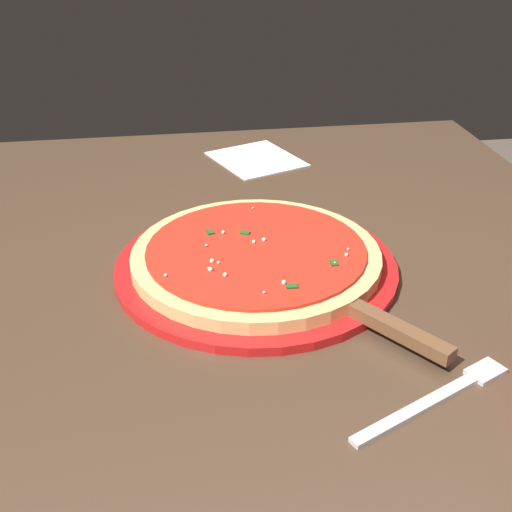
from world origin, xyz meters
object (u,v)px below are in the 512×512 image
at_px(serving_plate, 256,266).
at_px(fork, 440,396).
at_px(pizza, 256,256).
at_px(napkin_folded_right, 256,159).
at_px(pizza_server, 364,314).

distance_m(serving_plate, fork, 0.29).
height_order(pizza, fork, pizza).
xyz_separation_m(pizza, napkin_folded_right, (-0.37, 0.06, -0.02)).
relative_size(pizza_server, napkin_folded_right, 1.41).
xyz_separation_m(pizza_server, fork, (0.12, 0.04, -0.01)).
bearing_deg(pizza_server, pizza, -144.85).
xyz_separation_m(pizza_server, napkin_folded_right, (-0.50, -0.04, -0.01)).
bearing_deg(fork, napkin_folded_right, -173.23).
distance_m(pizza_server, napkin_folded_right, 0.51).
distance_m(serving_plate, pizza, 0.02).
xyz_separation_m(serving_plate, napkin_folded_right, (-0.37, 0.06, -0.00)).
distance_m(pizza, napkin_folded_right, 0.38).
xyz_separation_m(pizza, pizza_server, (0.13, 0.09, -0.00)).
bearing_deg(serving_plate, fork, 27.41).
xyz_separation_m(serving_plate, pizza_server, (0.13, 0.09, 0.01)).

